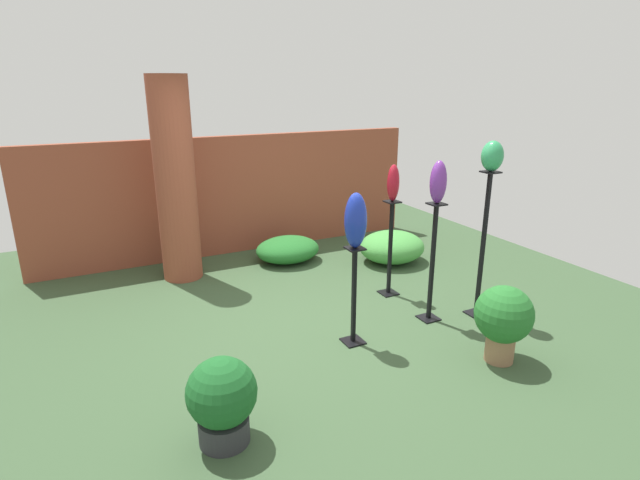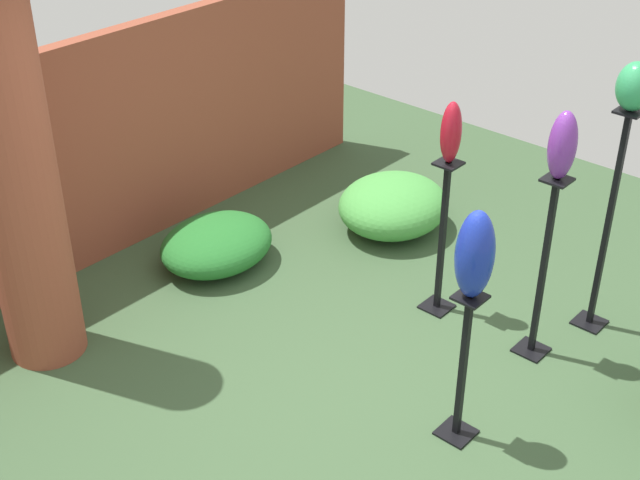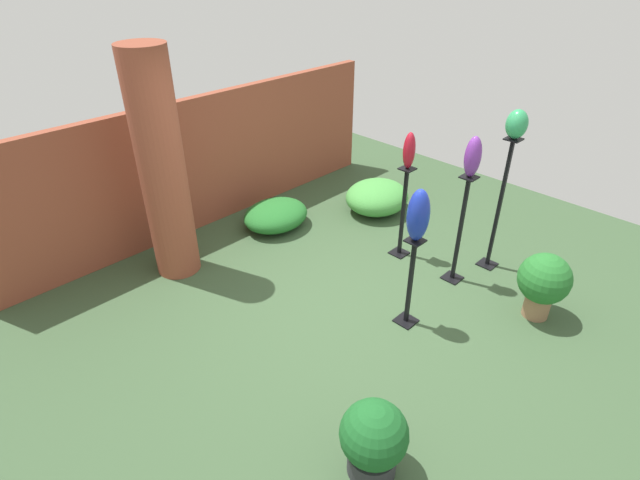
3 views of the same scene
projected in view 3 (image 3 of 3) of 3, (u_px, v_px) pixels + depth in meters
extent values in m
plane|color=#385133|center=(348.00, 301.00, 5.36)|extent=(8.00, 8.00, 0.00)
cube|color=brown|center=(205.00, 162.00, 6.43)|extent=(5.60, 0.12, 1.70)
cylinder|color=brown|center=(162.00, 169.00, 5.24)|extent=(0.49, 0.49, 2.52)
cube|color=black|center=(487.00, 264.00, 5.95)|extent=(0.20, 0.20, 0.01)
cube|color=black|center=(499.00, 206.00, 5.54)|extent=(0.04, 0.04, 1.57)
cube|color=black|center=(514.00, 139.00, 5.13)|extent=(0.16, 0.16, 0.02)
cube|color=black|center=(452.00, 278.00, 5.71)|extent=(0.20, 0.20, 0.01)
cube|color=black|center=(460.00, 231.00, 5.38)|extent=(0.04, 0.04, 1.27)
cube|color=black|center=(469.00, 177.00, 5.05)|extent=(0.16, 0.16, 0.02)
cube|color=black|center=(399.00, 253.00, 6.15)|extent=(0.20, 0.20, 0.01)
cube|color=black|center=(403.00, 213.00, 5.86)|extent=(0.04, 0.04, 1.14)
cube|color=black|center=(407.00, 169.00, 5.57)|extent=(0.16, 0.16, 0.02)
cube|color=black|center=(406.00, 321.00, 5.08)|extent=(0.20, 0.20, 0.01)
cube|color=black|center=(410.00, 283.00, 4.83)|extent=(0.04, 0.04, 0.97)
cube|color=black|center=(415.00, 241.00, 4.58)|extent=(0.16, 0.16, 0.01)
ellipsoid|color=#2D9356|center=(517.00, 124.00, 5.05)|extent=(0.21, 0.22, 0.30)
ellipsoid|color=#6B2D8C|center=(473.00, 157.00, 4.93)|extent=(0.17, 0.17, 0.43)
ellipsoid|color=maroon|center=(409.00, 151.00, 5.45)|extent=(0.14, 0.13, 0.42)
ellipsoid|color=#192D9E|center=(418.00, 215.00, 4.44)|extent=(0.21, 0.21, 0.52)
cylinder|color=#2D2D33|center=(372.00, 461.00, 3.63)|extent=(0.36, 0.36, 0.19)
sphere|color=#195923|center=(374.00, 434.00, 3.47)|extent=(0.49, 0.49, 0.49)
cylinder|color=#936B4C|center=(537.00, 305.00, 5.11)|extent=(0.26, 0.26, 0.24)
sphere|color=#236B28|center=(545.00, 279.00, 4.93)|extent=(0.52, 0.52, 0.52)
ellipsoid|color=#236B28|center=(276.00, 215.00, 6.63)|extent=(0.90, 0.75, 0.35)
ellipsoid|color=#479942|center=(377.00, 197.00, 7.00)|extent=(0.93, 0.84, 0.43)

